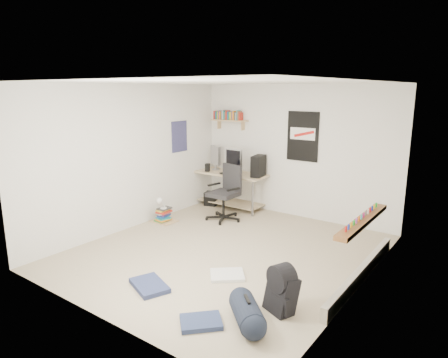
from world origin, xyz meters
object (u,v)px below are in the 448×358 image
Objects in this scene: desk at (229,189)px; duffel_bag at (247,312)px; office_chair at (223,194)px; backpack at (281,294)px; book_stack at (164,214)px.

desk reaches higher than duffel_bag.
office_chair is 3.25m from backpack.
duffel_bag is 3.59m from book_stack.
office_chair reaches higher than backpack.
backpack is at bearing -30.90° from office_chair.
desk is 3.03× the size of duffel_bag.
backpack is 0.94× the size of book_stack.
office_chair is 3.46m from duffel_bag.
desk is 3.70× the size of backpack.
duffel_bag is at bearing -66.06° from desk.
desk is 4.33m from duffel_bag.
book_stack is at bearing 179.32° from backpack.
backpack is (2.81, -2.97, -0.16)m from desk.
backpack is 0.48m from duffel_bag.
office_chair is at bearing 173.20° from duffel_bag.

